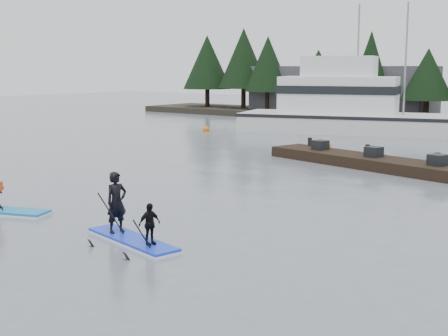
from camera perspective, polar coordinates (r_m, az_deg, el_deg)
The scene contains 7 objects.
ground at distance 19.52m, azimuth -10.66°, elevation -5.45°, with size 160.00×160.00×0.00m, color slate.
waterfront_building at distance 63.28m, azimuth 10.61°, elevation 6.88°, with size 18.00×6.00×5.00m, color #4C4C51.
fishing_boat_large at distance 48.33m, azimuth 12.36°, elevation 4.17°, with size 19.96×10.51×10.67m.
floating_dock at distance 30.29m, azimuth 16.49°, elevation 0.06°, with size 16.22×2.16×0.54m, color black.
buoy_a at distance 48.22m, azimuth -1.64°, elevation 3.38°, with size 0.49×0.49×0.49m, color #E1620B.
buoy_b at distance 38.31m, azimuth 9.33°, elevation 1.75°, with size 0.60×0.60×0.60m, color #E1620B.
paddleboard_duo at distance 17.90m, azimuth -8.75°, elevation -4.67°, with size 3.67×1.69×2.40m.
Camera 1 is at (14.00, -12.70, 4.88)m, focal length 50.00 mm.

